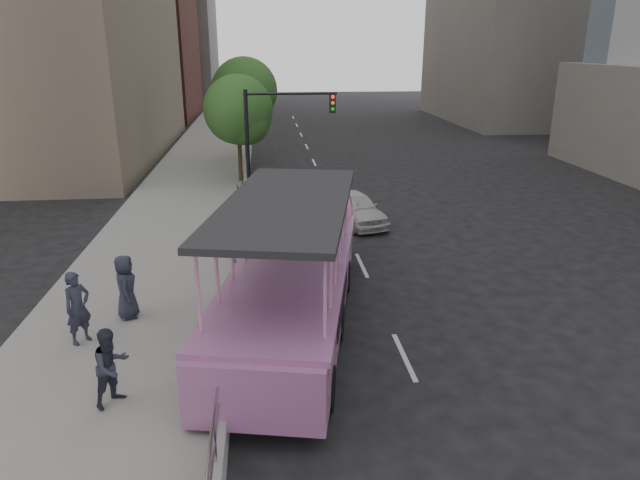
# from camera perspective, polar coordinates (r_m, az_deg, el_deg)

# --- Properties ---
(ground) EXTENTS (160.00, 160.00, 0.00)m
(ground) POSITION_cam_1_polar(r_m,az_deg,el_deg) (15.54, 3.03, -8.04)
(ground) COLOR black
(sidewalk) EXTENTS (5.50, 80.00, 0.30)m
(sidewalk) POSITION_cam_1_polar(r_m,az_deg,el_deg) (24.92, -13.71, 2.30)
(sidewalk) COLOR gray
(sidewalk) RESTS_ON ground
(kerb_wall) EXTENTS (0.24, 30.00, 0.36)m
(kerb_wall) POSITION_cam_1_polar(r_m,az_deg,el_deg) (17.03, -8.43, -3.97)
(kerb_wall) COLOR gray
(kerb_wall) RESTS_ON sidewalk
(guardrail) EXTENTS (0.07, 22.00, 0.71)m
(guardrail) POSITION_cam_1_polar(r_m,az_deg,el_deg) (16.78, -8.53, -1.88)
(guardrail) COLOR #AFAFB4
(guardrail) RESTS_ON kerb_wall
(duck_boat) EXTENTS (4.76, 11.28, 3.65)m
(duck_boat) POSITION_cam_1_polar(r_m,az_deg,el_deg) (15.33, -2.32, -2.88)
(duck_boat) COLOR black
(duck_boat) RESTS_ON ground
(car) EXTENTS (2.64, 4.22, 1.34)m
(car) POSITION_cam_1_polar(r_m,az_deg,el_deg) (23.62, 3.49, 3.21)
(car) COLOR silver
(car) RESTS_ON ground
(pedestrian_near) EXTENTS (0.75, 0.78, 1.79)m
(pedestrian_near) POSITION_cam_1_polar(r_m,az_deg,el_deg) (14.62, -23.06, -6.25)
(pedestrian_near) COLOR #282A3A
(pedestrian_near) RESTS_ON sidewalk
(pedestrian_mid) EXTENTS (0.97, 0.99, 1.61)m
(pedestrian_mid) POSITION_cam_1_polar(r_m,az_deg,el_deg) (12.07, -20.15, -11.79)
(pedestrian_mid) COLOR #282A3A
(pedestrian_mid) RESTS_ON sidewalk
(pedestrian_far) EXTENTS (0.66, 0.91, 1.71)m
(pedestrian_far) POSITION_cam_1_polar(r_m,az_deg,el_deg) (15.53, -18.84, -4.44)
(pedestrian_far) COLOR #282A3A
(pedestrian_far) RESTS_ON sidewalk
(parking_sign) EXTENTS (0.11, 0.66, 2.94)m
(parking_sign) POSITION_cam_1_polar(r_m,az_deg,el_deg) (18.04, -8.04, 1.94)
(parking_sign) COLOR black
(parking_sign) RESTS_ON ground
(traffic_signal) EXTENTS (4.20, 0.32, 5.20)m
(traffic_signal) POSITION_cam_1_polar(r_m,az_deg,el_deg) (26.43, -4.70, 11.13)
(traffic_signal) COLOR black
(traffic_signal) RESTS_ON ground
(street_tree_near) EXTENTS (3.52, 3.52, 5.72)m
(street_tree_near) POSITION_cam_1_polar(r_m,az_deg,el_deg) (29.81, -8.01, 12.51)
(street_tree_near) COLOR #352618
(street_tree_near) RESTS_ON ground
(street_tree_far) EXTENTS (3.97, 3.97, 6.45)m
(street_tree_far) POSITION_cam_1_polar(r_m,az_deg,el_deg) (35.73, -7.39, 14.35)
(street_tree_far) COLOR #352618
(street_tree_far) RESTS_ON ground
(midrise_stone_b) EXTENTS (16.00, 14.00, 20.00)m
(midrise_stone_b) POSITION_cam_1_polar(r_m,az_deg,el_deg) (78.96, -16.86, 20.28)
(midrise_stone_b) COLOR gray
(midrise_stone_b) RESTS_ON ground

